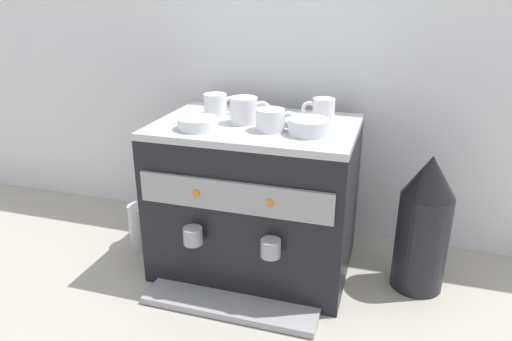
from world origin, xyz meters
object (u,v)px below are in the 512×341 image
object	(u,v)px
ceramic_cup_3	(217,104)
ceramic_bowl_1	(198,124)
coffee_grinder	(424,224)
milk_pitcher	(142,226)
espresso_machine	(256,198)
ceramic_cup_1	(322,109)
ceramic_cup_2	(272,120)
ceramic_bowl_0	(309,127)
ceramic_cup_0	(245,110)

from	to	relation	value
ceramic_cup_3	ceramic_bowl_1	world-z (taller)	ceramic_cup_3
coffee_grinder	ceramic_bowl_1	bearing A→B (deg)	-168.68
ceramic_cup_3	milk_pitcher	size ratio (longest dim) A/B	0.69
espresso_machine	coffee_grinder	world-z (taller)	espresso_machine
milk_pitcher	ceramic_bowl_1	bearing A→B (deg)	-19.72
ceramic_cup_3	espresso_machine	bearing A→B (deg)	-24.40
espresso_machine	milk_pitcher	bearing A→B (deg)	-179.41
espresso_machine	ceramic_cup_1	distance (m)	0.35
ceramic_cup_1	ceramic_bowl_1	distance (m)	0.39
ceramic_cup_2	ceramic_bowl_1	distance (m)	0.22
espresso_machine	ceramic_bowl_0	size ratio (longest dim) A/B	5.27
espresso_machine	ceramic_cup_0	world-z (taller)	ceramic_cup_0
espresso_machine	ceramic_bowl_1	distance (m)	0.32
ceramic_cup_3	ceramic_bowl_0	size ratio (longest dim) A/B	0.94
ceramic_cup_0	ceramic_cup_3	size ratio (longest dim) A/B	1.16
ceramic_cup_3	ceramic_bowl_0	distance (m)	0.35
espresso_machine	coffee_grinder	bearing A→B (deg)	3.08
espresso_machine	ceramic_cup_1	world-z (taller)	ceramic_cup_1
ceramic_cup_0	milk_pitcher	bearing A→B (deg)	179.77
ceramic_cup_1	ceramic_bowl_0	size ratio (longest dim) A/B	0.89
coffee_grinder	ceramic_cup_2	bearing A→B (deg)	-169.31
ceramic_cup_3	ceramic_cup_1	bearing A→B (deg)	7.44
ceramic_cup_2	ceramic_bowl_0	xyz separation A→B (m)	(0.11, -0.00, -0.01)
ceramic_cup_2	ceramic_bowl_1	world-z (taller)	ceramic_cup_2
milk_pitcher	ceramic_cup_1	bearing A→B (deg)	10.98
espresso_machine	ceramic_bowl_0	distance (m)	0.33
ceramic_cup_2	coffee_grinder	world-z (taller)	ceramic_cup_2
ceramic_cup_0	milk_pitcher	xyz separation A→B (m)	(-0.39, 0.00, -0.45)
ceramic_cup_1	ceramic_cup_2	bearing A→B (deg)	-124.31
espresso_machine	ceramic_bowl_1	bearing A→B (deg)	-143.98
ceramic_cup_2	ceramic_bowl_0	bearing A→B (deg)	-2.44
ceramic_bowl_0	ceramic_cup_0	bearing A→B (deg)	164.67
milk_pitcher	espresso_machine	bearing A→B (deg)	0.59
espresso_machine	ceramic_cup_3	size ratio (longest dim) A/B	5.60
ceramic_cup_1	milk_pitcher	bearing A→B (deg)	-169.02
milk_pitcher	coffee_grinder	bearing A→B (deg)	1.96
ceramic_cup_0	coffee_grinder	size ratio (longest dim) A/B	0.29
ceramic_cup_2	ceramic_bowl_1	xyz separation A→B (m)	(-0.21, -0.05, -0.02)
ceramic_bowl_1	ceramic_cup_0	bearing A→B (deg)	41.06
ceramic_cup_3	ceramic_cup_0	bearing A→B (deg)	-31.57
ceramic_bowl_0	ceramic_bowl_1	world-z (taller)	ceramic_bowl_0
ceramic_bowl_0	coffee_grinder	distance (m)	0.46
ceramic_cup_0	ceramic_cup_3	bearing A→B (deg)	148.43
ceramic_cup_0	ceramic_cup_2	bearing A→B (deg)	-28.16
espresso_machine	ceramic_cup_0	xyz separation A→B (m)	(-0.03, -0.01, 0.29)
ceramic_cup_0	milk_pitcher	distance (m)	0.60
ceramic_bowl_1	milk_pitcher	world-z (taller)	ceramic_bowl_1
ceramic_cup_3	ceramic_bowl_0	bearing A→B (deg)	-21.87
ceramic_cup_2	coffee_grinder	xyz separation A→B (m)	(0.45, 0.09, -0.31)
ceramic_bowl_0	coffee_grinder	world-z (taller)	ceramic_bowl_0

